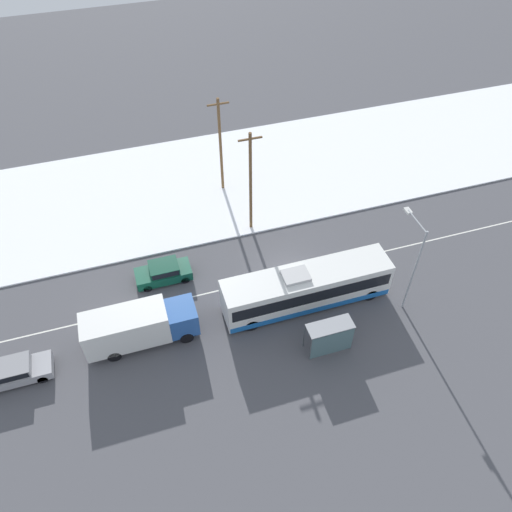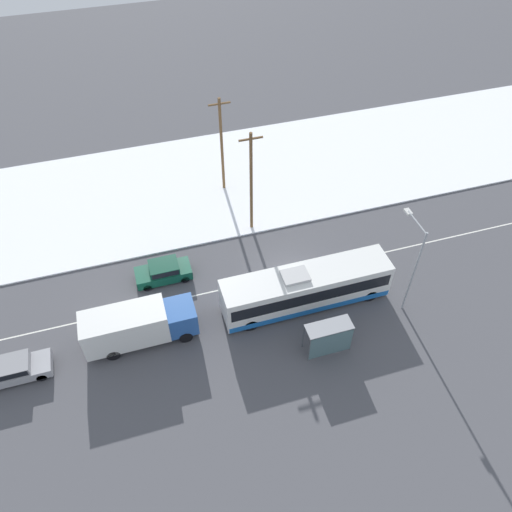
# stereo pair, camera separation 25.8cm
# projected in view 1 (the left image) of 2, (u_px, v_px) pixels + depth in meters

# --- Properties ---
(ground_plane) EXTENTS (120.00, 120.00, 0.00)m
(ground_plane) POSITION_uv_depth(u_px,v_px,m) (289.00, 274.00, 37.75)
(ground_plane) COLOR #4C4C51
(snow_lot) EXTENTS (80.00, 15.28, 0.12)m
(snow_lot) POSITION_uv_depth(u_px,v_px,m) (242.00, 176.00, 46.12)
(snow_lot) COLOR white
(snow_lot) RESTS_ON ground_plane
(lane_marking_center) EXTENTS (60.00, 0.12, 0.00)m
(lane_marking_center) POSITION_uv_depth(u_px,v_px,m) (289.00, 274.00, 37.75)
(lane_marking_center) COLOR silver
(lane_marking_center) RESTS_ON ground_plane
(city_bus) EXTENTS (11.91, 2.57, 3.26)m
(city_bus) POSITION_uv_depth(u_px,v_px,m) (306.00, 288.00, 34.73)
(city_bus) COLOR white
(city_bus) RESTS_ON ground_plane
(box_truck) EXTENTS (7.35, 2.30, 2.90)m
(box_truck) POSITION_uv_depth(u_px,v_px,m) (138.00, 326.00, 32.42)
(box_truck) COLOR silver
(box_truck) RESTS_ON ground_plane
(sedan_car) EXTENTS (4.09, 1.80, 1.53)m
(sedan_car) POSITION_uv_depth(u_px,v_px,m) (164.00, 272.00, 36.80)
(sedan_car) COLOR #0F4733
(sedan_car) RESTS_ON ground_plane
(parked_car_near_truck) EXTENTS (4.44, 1.80, 1.42)m
(parked_car_near_truck) POSITION_uv_depth(u_px,v_px,m) (14.00, 371.00, 31.05)
(parked_car_near_truck) COLOR #9E9EA3
(parked_car_near_truck) RESTS_ON ground_plane
(pedestrian_at_stop) EXTENTS (0.60, 0.27, 1.67)m
(pedestrian_at_stop) POSITION_uv_depth(u_px,v_px,m) (326.00, 325.00, 33.17)
(pedestrian_at_stop) COLOR #23232D
(pedestrian_at_stop) RESTS_ON ground_plane
(bus_shelter) EXTENTS (3.02, 1.20, 2.40)m
(bus_shelter) POSITION_uv_depth(u_px,v_px,m) (331.00, 336.00, 31.80)
(bus_shelter) COLOR gray
(bus_shelter) RESTS_ON ground_plane
(streetlamp) EXTENTS (0.36, 2.64, 7.33)m
(streetlamp) POSITION_uv_depth(u_px,v_px,m) (413.00, 256.00, 32.59)
(streetlamp) COLOR #9EA3A8
(streetlamp) RESTS_ON ground_plane
(utility_pole_roadside) EXTENTS (1.80, 0.24, 9.03)m
(utility_pole_roadside) POSITION_uv_depth(u_px,v_px,m) (251.00, 182.00, 37.96)
(utility_pole_roadside) COLOR brown
(utility_pole_roadside) RESTS_ON ground_plane
(utility_pole_snowlot) EXTENTS (1.80, 0.24, 8.84)m
(utility_pole_snowlot) POSITION_uv_depth(u_px,v_px,m) (220.00, 145.00, 41.64)
(utility_pole_snowlot) COLOR brown
(utility_pole_snowlot) RESTS_ON ground_plane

